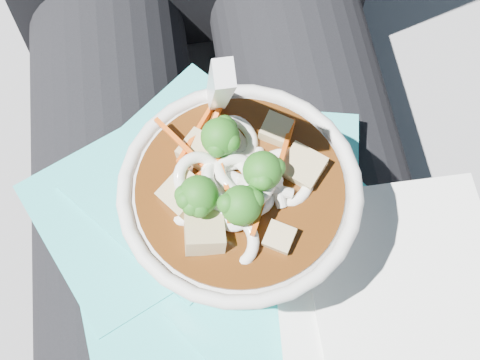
{
  "coord_description": "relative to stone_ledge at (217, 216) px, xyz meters",
  "views": [
    {
      "loc": [
        -0.02,
        -0.2,
        1.07
      ],
      "look_at": [
        0.0,
        -0.03,
        0.72
      ],
      "focal_mm": 50.0,
      "sensor_mm": 36.0,
      "label": 1
    }
  ],
  "objects": [
    {
      "name": "ground",
      "position": [
        0.0,
        -0.15,
        -0.23
      ],
      "size": [
        20.0,
        20.0,
        0.0
      ],
      "primitive_type": "plane",
      "color": "slate",
      "rests_on": "ground"
    },
    {
      "name": "stone_ledge",
      "position": [
        0.0,
        0.0,
        0.0
      ],
      "size": [
        1.04,
        0.59,
        0.46
      ],
      "primitive_type": "cube",
      "rotation": [
        0.0,
        0.0,
        -0.09
      ],
      "color": "slate",
      "rests_on": "ground"
    },
    {
      "name": "lap",
      "position": [
        0.0,
        -0.15,
        0.31
      ],
      "size": [
        0.33,
        0.48,
        0.15
      ],
      "color": "black",
      "rests_on": "stone_ledge"
    },
    {
      "name": "person_body",
      "position": [
        -0.0,
        -0.06,
        0.33
      ],
      "size": [
        0.34,
        0.94,
        1.01
      ],
      "color": "black",
      "rests_on": "ground"
    },
    {
      "name": "plastic_bag",
      "position": [
        0.01,
        -0.2,
        0.39
      ],
      "size": [
        0.33,
        0.33,
        0.01
      ],
      "color": "#2CBBBA",
      "rests_on": "lap"
    },
    {
      "name": "napkins",
      "position": [
        0.1,
        -0.23,
        0.4
      ],
      "size": [
        0.16,
        0.14,
        0.01
      ],
      "color": "white",
      "rests_on": "plastic_bag"
    },
    {
      "name": "udon_bowl",
      "position": [
        0.0,
        -0.18,
        0.45
      ],
      "size": [
        0.19,
        0.19,
        0.2
      ],
      "color": "white",
      "rests_on": "plastic_bag"
    }
  ]
}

